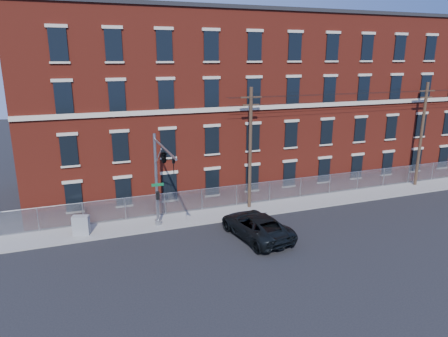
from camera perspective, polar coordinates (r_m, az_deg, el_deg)
name	(u,v)px	position (r m, az deg, el deg)	size (l,w,h in m)	color
ground	(255,238)	(29.42, 4.35, -9.65)	(140.00, 140.00, 0.00)	black
sidewalk	(352,196)	(39.31, 17.40, -3.70)	(65.00, 3.00, 0.12)	gray
mill_building	(305,98)	(44.86, 11.26, 9.60)	(55.30, 14.32, 16.30)	maroon
chain_link_fence	(344,182)	(39.99, 16.39, -1.80)	(59.06, 0.06, 1.85)	#A5A8AD
traffic_signal_mast	(162,165)	(27.78, -8.66, 0.53)	(0.90, 6.75, 7.00)	#9EA0A5
utility_pole_near	(250,147)	(33.36, 3.68, 3.07)	(1.80, 0.28, 10.00)	#3F2D1F
utility_pole_mid	(422,133)	(43.76, 25.86, 4.50)	(1.80, 0.28, 10.00)	#3F2D1F
overhead_wires	(427,93)	(43.31, 26.44, 9.41)	(40.00, 0.62, 0.62)	black
pickup_truck	(256,226)	(29.23, 4.50, -7.94)	(2.92, 6.32, 1.76)	black
utility_cabinet	(81,225)	(31.01, -19.32, -7.49)	(1.14, 0.57, 1.42)	gray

